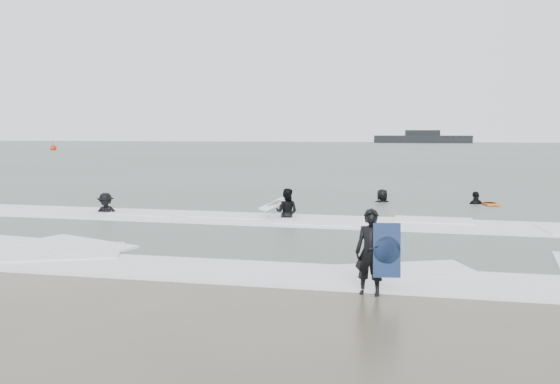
% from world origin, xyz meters
% --- Properties ---
extents(ground, '(320.00, 320.00, 0.00)m').
position_xyz_m(ground, '(0.00, 0.00, 0.00)').
color(ground, brown).
rests_on(ground, ground).
extents(sea, '(320.00, 320.00, 0.00)m').
position_xyz_m(sea, '(0.00, 80.00, 0.06)').
color(sea, '#47544C').
rests_on(sea, ground).
extents(surfer_centre, '(0.63, 0.47, 1.58)m').
position_xyz_m(surfer_centre, '(3.12, -1.50, 0.00)').
color(surfer_centre, black).
rests_on(surfer_centre, ground).
extents(surfer_wading, '(0.87, 0.72, 1.62)m').
position_xyz_m(surfer_wading, '(-0.09, 6.42, 0.00)').
color(surfer_wading, black).
rests_on(surfer_wading, ground).
extents(surfer_breaker, '(1.18, 0.89, 1.63)m').
position_xyz_m(surfer_breaker, '(-6.67, 6.26, 0.00)').
color(surfer_breaker, black).
rests_on(surfer_breaker, ground).
extents(surfer_right_near, '(1.08, 0.87, 1.71)m').
position_xyz_m(surfer_right_near, '(6.59, 11.79, 0.00)').
color(surfer_right_near, black).
rests_on(surfer_right_near, ground).
extents(surfer_right_far, '(0.99, 0.81, 1.75)m').
position_xyz_m(surfer_right_far, '(2.87, 11.56, 0.00)').
color(surfer_right_far, black).
rests_on(surfer_right_far, ground).
extents(surf_foam, '(30.03, 9.06, 0.09)m').
position_xyz_m(surf_foam, '(0.00, 3.70, 0.04)').
color(surf_foam, white).
rests_on(surf_foam, ground).
extents(bodyboards, '(8.43, 13.80, 1.25)m').
position_xyz_m(bodyboards, '(3.33, 5.51, 0.50)').
color(bodyboards, '#0E1F45').
rests_on(bodyboards, ground).
extents(buoy, '(1.00, 1.00, 1.65)m').
position_xyz_m(buoy, '(-52.65, 68.77, 0.42)').
color(buoy, red).
rests_on(buoy, ground).
extents(vessel_horizon, '(26.62, 4.75, 3.61)m').
position_xyz_m(vessel_horizon, '(9.17, 147.99, 1.35)').
color(vessel_horizon, black).
rests_on(vessel_horizon, ground).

